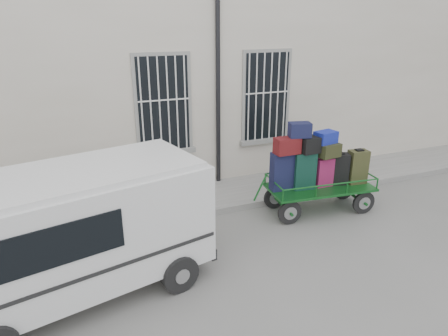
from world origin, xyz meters
TOP-DOWN VIEW (x-y plane):
  - ground at (0.00, 0.00)m, footprint 80.00×80.00m
  - building at (0.00, 5.50)m, footprint 24.00×5.15m
  - sidewalk at (0.00, 2.20)m, footprint 24.00×1.70m
  - luggage_cart at (2.41, 0.72)m, footprint 2.79×1.30m
  - van at (-2.68, -0.36)m, footprint 4.35×2.58m

SIDE VIEW (x-z plane):
  - ground at x=0.00m, z-range 0.00..0.00m
  - sidewalk at x=0.00m, z-range 0.00..0.15m
  - luggage_cart at x=2.41m, z-range -0.04..2.06m
  - van at x=-2.68m, z-range 0.15..2.20m
  - building at x=0.00m, z-range 0.00..6.00m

